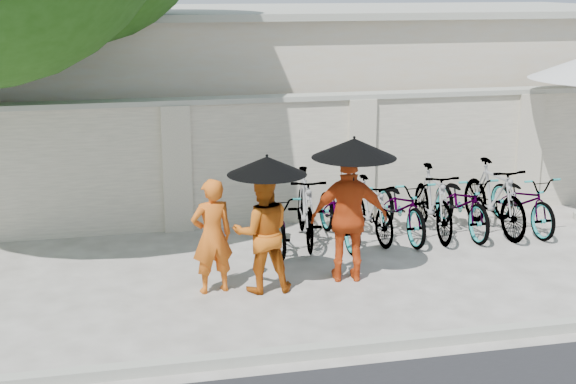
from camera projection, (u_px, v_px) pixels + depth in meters
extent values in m
plane|color=#BDB7AF|center=(282.00, 297.00, 10.05)|extent=(80.00, 80.00, 0.00)
cube|color=#9C9E90|center=(316.00, 351.00, 8.43)|extent=(40.00, 0.16, 0.12)
cube|color=beige|center=(300.00, 161.00, 13.03)|extent=(20.00, 0.30, 2.00)
cube|color=beige|center=(303.00, 92.00, 16.68)|extent=(14.00, 6.00, 3.20)
imported|color=#D65E16|center=(212.00, 236.00, 10.04)|extent=(0.60, 0.46, 1.48)
imported|color=#BD5711|center=(262.00, 233.00, 10.08)|extent=(0.77, 0.61, 1.54)
cylinder|color=black|center=(267.00, 196.00, 9.89)|extent=(0.02, 0.02, 0.78)
cone|color=black|center=(267.00, 165.00, 9.79)|extent=(0.99, 0.99, 0.23)
imported|color=#C44013|center=(349.00, 218.00, 10.42)|extent=(1.05, 0.58, 1.70)
cylinder|color=black|center=(353.00, 180.00, 10.21)|extent=(0.02, 0.02, 0.83)
cone|color=black|center=(354.00, 148.00, 10.11)|extent=(1.09, 1.09, 0.25)
imported|color=#ADADAD|center=(275.00, 219.00, 11.80)|extent=(0.63, 1.68, 0.88)
imported|color=#ADADAD|center=(305.00, 207.00, 12.03)|extent=(0.76, 1.88, 1.10)
imported|color=#ADADAD|center=(340.00, 211.00, 12.04)|extent=(0.72, 1.87, 0.97)
imported|color=#ADADAD|center=(370.00, 209.00, 12.20)|extent=(0.62, 1.62, 0.95)
imported|color=#ADADAD|center=(401.00, 207.00, 12.31)|extent=(0.72, 1.85, 0.96)
imported|color=#ADADAD|center=(433.00, 202.00, 12.37)|extent=(0.64, 1.83, 1.08)
imported|color=#ADADAD|center=(462.00, 203.00, 12.52)|extent=(0.69, 1.86, 0.97)
imported|color=#ADADAD|center=(494.00, 197.00, 12.54)|extent=(0.64, 1.90, 1.13)
imported|color=#ADADAD|center=(523.00, 201.00, 12.67)|extent=(0.75, 1.83, 0.94)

